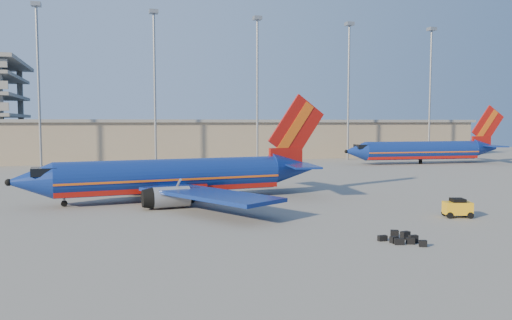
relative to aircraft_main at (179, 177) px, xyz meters
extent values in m
plane|color=slate|center=(6.90, -1.99, -2.38)|extent=(220.00, 220.00, 0.00)
cube|color=gray|center=(16.90, 56.01, 1.62)|extent=(120.00, 15.00, 8.00)
cube|color=slate|center=(16.90, 56.01, 5.82)|extent=(122.00, 16.00, 0.60)
cylinder|color=gray|center=(-18.10, 44.01, 11.62)|extent=(0.44, 0.44, 28.00)
cube|color=gray|center=(-18.10, 44.01, 25.92)|extent=(1.60, 1.60, 0.70)
cylinder|color=gray|center=(1.90, 44.01, 11.62)|extent=(0.44, 0.44, 28.00)
cube|color=gray|center=(1.90, 44.01, 25.92)|extent=(1.60, 1.60, 0.70)
cylinder|color=gray|center=(21.90, 44.01, 11.62)|extent=(0.44, 0.44, 28.00)
cube|color=gray|center=(21.90, 44.01, 25.92)|extent=(1.60, 1.60, 0.70)
cylinder|color=gray|center=(41.90, 44.01, 11.62)|extent=(0.44, 0.44, 28.00)
cube|color=gray|center=(41.90, 44.01, 25.92)|extent=(1.60, 1.60, 0.70)
cylinder|color=gray|center=(61.90, 44.01, 11.62)|extent=(0.44, 0.44, 28.00)
cube|color=gray|center=(61.90, 44.01, 25.92)|extent=(1.60, 1.60, 0.70)
cylinder|color=navy|center=(-0.79, -0.07, 0.15)|extent=(22.69, 5.46, 3.46)
cube|color=#9D130C|center=(-0.79, -0.07, -0.74)|extent=(22.63, 4.81, 1.22)
cube|color=#D55412|center=(-0.79, -0.07, -0.08)|extent=(22.69, 5.50, 0.21)
cone|color=navy|center=(-13.93, -1.25, 0.15)|extent=(4.23, 3.80, 3.46)
cube|color=black|center=(-12.72, -1.14, 1.04)|extent=(2.46, 2.63, 0.75)
cone|color=navy|center=(12.83, 1.15, 0.48)|extent=(5.16, 3.89, 3.46)
cube|color=#9D130C|center=(12.08, 1.09, 1.74)|extent=(3.96, 0.86, 2.06)
cube|color=#9D130C|center=(13.39, 1.20, 5.02)|extent=(6.87, 0.91, 7.47)
cube|color=#D55412|center=(13.20, 1.19, 5.02)|extent=(4.59, 0.80, 5.86)
cube|color=navy|center=(12.17, 4.29, 0.99)|extent=(4.45, 6.55, 0.21)
cube|color=navy|center=(12.74, -2.05, 0.99)|extent=(3.51, 6.28, 0.21)
cube|color=navy|center=(-0.12, 8.26, -0.69)|extent=(9.12, 15.25, 0.33)
cube|color=navy|center=(1.35, -8.15, -0.69)|extent=(11.15, 14.95, 0.33)
cube|color=#9D130C|center=(-0.32, -0.03, -1.11)|extent=(5.92, 4.14, 0.94)
cylinder|color=gray|center=(-2.34, 4.68, -1.30)|extent=(3.53, 2.26, 1.97)
cylinder|color=gray|center=(-1.47, -5.02, -1.30)|extent=(3.53, 2.26, 1.97)
cylinder|color=gray|center=(-11.04, -0.99, -1.86)|extent=(0.24, 0.24, 1.03)
cylinder|color=black|center=(-11.04, -0.99, -2.08)|extent=(0.62, 0.29, 0.60)
cylinder|color=black|center=(0.40, 2.48, -1.98)|extent=(0.83, 0.58, 0.79)
cylinder|color=black|center=(0.83, -2.37, -1.98)|extent=(0.83, 0.58, 0.79)
cylinder|color=navy|center=(50.55, 30.78, 0.18)|extent=(22.97, 5.30, 3.51)
cube|color=#9D130C|center=(50.55, 30.78, -0.72)|extent=(22.92, 4.64, 1.23)
cube|color=#D55412|center=(50.55, 30.78, -0.05)|extent=(22.98, 5.34, 0.21)
cone|color=navy|center=(37.21, 31.84, 0.18)|extent=(4.25, 3.81, 3.51)
cube|color=black|center=(38.44, 31.75, 1.09)|extent=(2.46, 2.64, 0.76)
cone|color=navy|center=(64.35, 29.69, 0.52)|extent=(5.20, 3.89, 3.51)
cube|color=#9D130C|center=(63.60, 29.75, 1.80)|extent=(4.01, 0.84, 2.09)
cube|color=#9D130C|center=(64.92, 29.64, 5.12)|extent=(6.97, 0.85, 7.57)
cube|color=#D55412|center=(64.73, 29.66, 5.12)|extent=(4.65, 0.76, 5.94)
cube|color=navy|center=(64.23, 32.93, 1.04)|extent=(3.61, 6.39, 0.21)
cube|color=navy|center=(63.72, 26.50, 1.04)|extent=(4.46, 6.63, 0.21)
cylinder|color=black|center=(50.55, 30.78, -1.95)|extent=(0.71, 0.71, 0.85)
cube|color=gold|center=(21.08, -16.29, -1.59)|extent=(2.49, 1.87, 1.05)
cube|color=black|center=(21.08, -16.29, -0.96)|extent=(1.35, 1.42, 0.37)
cylinder|color=black|center=(20.45, -15.49, -2.10)|extent=(0.58, 0.34, 0.55)
cylinder|color=black|center=(20.10, -16.59, -2.10)|extent=(0.58, 0.34, 0.55)
cylinder|color=black|center=(22.06, -15.99, -2.10)|extent=(0.58, 0.34, 0.55)
cylinder|color=black|center=(21.71, -17.10, -2.10)|extent=(0.58, 0.34, 0.55)
cube|color=black|center=(11.11, -23.07, -2.17)|extent=(0.69, 0.46, 0.42)
cube|color=black|center=(11.91, -23.12, -2.17)|extent=(0.63, 0.52, 0.42)
cube|color=black|center=(12.27, -23.97, -2.17)|extent=(0.56, 0.46, 0.42)
cube|color=black|center=(11.06, -22.50, -2.16)|extent=(0.59, 0.45, 0.43)
cube|color=black|center=(12.25, -22.93, -2.11)|extent=(0.60, 0.32, 0.53)
cube|color=black|center=(12.43, -21.74, -2.12)|extent=(0.68, 0.50, 0.52)
cube|color=black|center=(10.62, -21.81, -2.19)|extent=(0.62, 0.34, 0.37)
cube|color=black|center=(11.93, -21.21, -2.12)|extent=(0.66, 0.61, 0.52)
camera|label=1|loc=(-7.20, -51.08, 5.66)|focal=35.00mm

